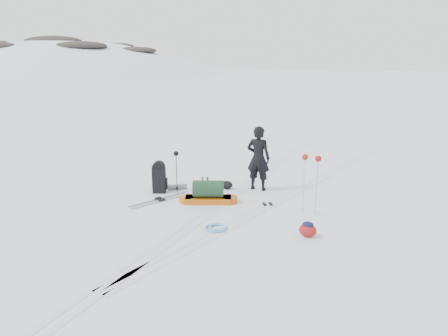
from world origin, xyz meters
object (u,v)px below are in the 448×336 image
at_px(skier, 258,158).
at_px(ski_poles_black, 176,158).
at_px(pulk_sled, 208,194).
at_px(expedition_rucksack, 161,178).

xyz_separation_m(skier, ski_poles_black, (-2.02, -1.29, 0.04)).
height_order(pulk_sled, expedition_rucksack, expedition_rucksack).
bearing_deg(expedition_rucksack, skier, 6.83).
bearing_deg(ski_poles_black, pulk_sled, -15.60).
height_order(skier, ski_poles_black, skier).
distance_m(skier, pulk_sled, 1.98).
distance_m(expedition_rucksack, ski_poles_black, 0.71).
xyz_separation_m(pulk_sled, expedition_rucksack, (-1.66, 0.12, 0.20)).
distance_m(pulk_sled, ski_poles_black, 1.58).
bearing_deg(pulk_sled, expedition_rucksack, 147.85).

